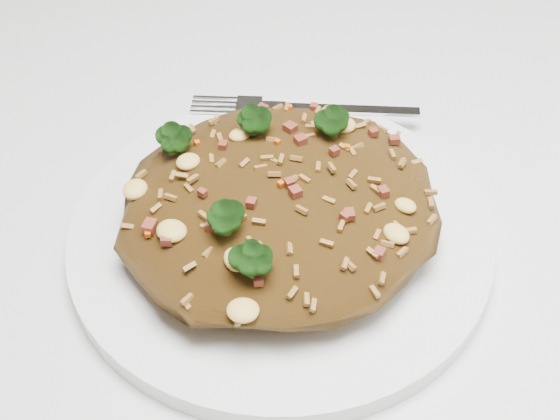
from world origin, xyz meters
The scene contains 4 objects.
dining_table centered at (0.00, 0.00, 0.66)m, with size 1.20×0.80×0.75m.
plate centered at (0.03, 0.02, 0.76)m, with size 0.26×0.26×0.01m, color white.
fried_rice centered at (0.03, 0.02, 0.79)m, with size 0.19×0.18×0.06m.
fork centered at (0.11, 0.10, 0.77)m, with size 0.14×0.11×0.00m.
Camera 1 is at (-0.16, -0.25, 1.11)m, focal length 50.00 mm.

